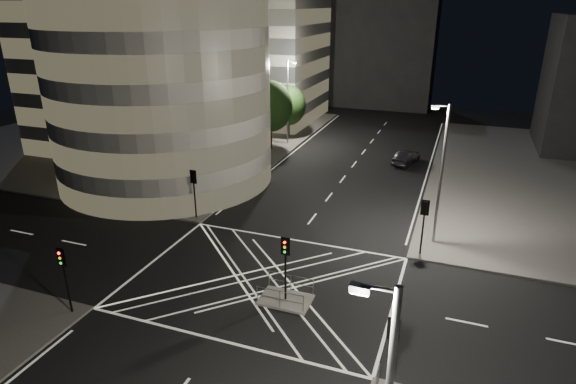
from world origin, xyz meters
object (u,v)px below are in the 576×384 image
at_px(traffic_signal_nr, 392,342).
at_px(street_lamp_right_far, 441,171).
at_px(central_island, 286,300).
at_px(traffic_signal_fl, 194,185).
at_px(traffic_signal_nl, 64,268).
at_px(sedan, 406,157).
at_px(traffic_signal_island, 285,257).
at_px(street_lamp_left_near, 216,136).
at_px(traffic_signal_fr, 424,217).
at_px(street_lamp_left_far, 288,99).

relative_size(traffic_signal_nr, street_lamp_right_far, 0.40).
height_order(central_island, traffic_signal_fl, traffic_signal_fl).
xyz_separation_m(traffic_signal_nr, street_lamp_right_far, (0.64, 15.80, 2.63)).
xyz_separation_m(traffic_signal_fl, traffic_signal_nl, (0.00, -13.60, 0.00)).
distance_m(central_island, sedan, 28.79).
bearing_deg(traffic_signal_fl, sedan, 55.33).
relative_size(traffic_signal_island, street_lamp_right_far, 0.40).
bearing_deg(street_lamp_right_far, street_lamp_left_near, 170.97).
distance_m(traffic_signal_nl, street_lamp_left_near, 18.99).
xyz_separation_m(traffic_signal_nr, sedan, (-3.56, 33.90, -2.17)).
height_order(central_island, sedan, sedan).
bearing_deg(sedan, traffic_signal_fr, 114.32).
xyz_separation_m(traffic_signal_fl, traffic_signal_island, (10.80, -8.30, 0.00)).
relative_size(street_lamp_left_near, street_lamp_right_far, 1.00).
xyz_separation_m(street_lamp_left_near, street_lamp_right_far, (18.87, -3.00, 0.00)).
relative_size(central_island, street_lamp_left_far, 0.30).
bearing_deg(traffic_signal_nr, sedan, 95.99).
bearing_deg(street_lamp_right_far, traffic_signal_nr, -92.30).
relative_size(traffic_signal_fl, traffic_signal_nl, 1.00).
height_order(traffic_signal_fl, traffic_signal_nl, same).
xyz_separation_m(central_island, traffic_signal_nr, (6.80, -5.30, 2.84)).
relative_size(traffic_signal_fl, traffic_signal_fr, 1.00).
distance_m(central_island, traffic_signal_fl, 13.91).
bearing_deg(street_lamp_left_far, street_lamp_left_near, -90.00).
xyz_separation_m(traffic_signal_island, sedan, (3.24, 28.60, -2.17)).
xyz_separation_m(traffic_signal_fr, sedan, (-3.56, 20.30, -2.17)).
relative_size(traffic_signal_fr, traffic_signal_nr, 1.00).
height_order(traffic_signal_island, street_lamp_right_far, street_lamp_right_far).
relative_size(central_island, traffic_signal_fl, 0.75).
relative_size(street_lamp_left_near, sedan, 2.21).
xyz_separation_m(traffic_signal_fl, street_lamp_left_near, (-0.64, 5.20, 2.63)).
bearing_deg(traffic_signal_island, traffic_signal_nr, -37.93).
xyz_separation_m(traffic_signal_island, street_lamp_right_far, (7.44, 10.50, 2.63)).
bearing_deg(traffic_signal_fl, street_lamp_left_near, 96.97).
xyz_separation_m(street_lamp_left_near, sedan, (14.68, 15.10, -4.79)).
relative_size(traffic_signal_nr, street_lamp_left_far, 0.40).
distance_m(central_island, traffic_signal_island, 2.84).
relative_size(central_island, traffic_signal_nl, 0.75).
xyz_separation_m(traffic_signal_fr, street_lamp_left_near, (-18.24, 5.20, 2.63)).
xyz_separation_m(traffic_signal_nr, street_lamp_left_far, (-18.24, 36.80, 2.63)).
height_order(traffic_signal_fr, street_lamp_left_far, street_lamp_left_far).
relative_size(traffic_signal_nr, street_lamp_left_near, 0.40).
distance_m(street_lamp_left_near, street_lamp_left_far, 18.00).
bearing_deg(street_lamp_left_near, traffic_signal_nl, -88.06).
distance_m(traffic_signal_fl, sedan, 24.78).
bearing_deg(traffic_signal_nr, street_lamp_left_near, 134.13).
distance_m(traffic_signal_island, street_lamp_right_far, 13.13).
height_order(traffic_signal_fl, traffic_signal_island, same).
relative_size(traffic_signal_fl, traffic_signal_nr, 1.00).
distance_m(traffic_signal_fl, street_lamp_left_far, 23.36).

